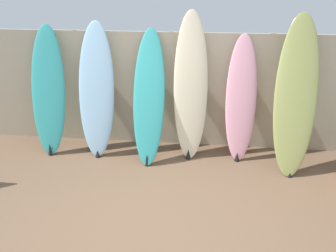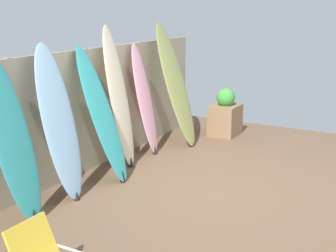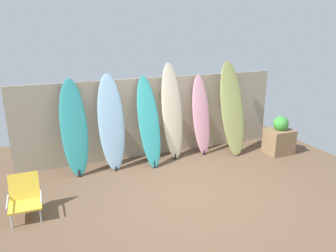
% 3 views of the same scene
% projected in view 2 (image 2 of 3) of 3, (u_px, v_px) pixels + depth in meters
% --- Properties ---
extents(ground, '(7.68, 7.68, 0.00)m').
position_uv_depth(ground, '(213.00, 192.00, 6.19)').
color(ground, brown).
extents(fence_back, '(6.08, 0.11, 1.80)m').
position_uv_depth(fence_back, '(90.00, 110.00, 6.91)').
color(fence_back, tan).
rests_on(fence_back, ground).
extents(surfboard_teal_0, '(0.53, 0.58, 1.91)m').
position_uv_depth(surfboard_teal_0, '(13.00, 141.00, 5.19)').
color(surfboard_teal_0, teal).
rests_on(surfboard_teal_0, ground).
extents(surfboard_skyblue_1, '(0.55, 0.54, 1.97)m').
position_uv_depth(surfboard_skyblue_1, '(59.00, 123.00, 5.81)').
color(surfboard_skyblue_1, '#8CB7D6').
rests_on(surfboard_skyblue_1, ground).
extents(surfboard_teal_2, '(0.46, 0.77, 1.88)m').
position_uv_depth(surfboard_teal_2, '(102.00, 116.00, 6.46)').
color(surfboard_teal_2, teal).
rests_on(surfboard_teal_2, ground).
extents(surfboard_cream_3, '(0.54, 0.51, 2.13)m').
position_uv_depth(surfboard_cream_3, '(119.00, 98.00, 6.99)').
color(surfboard_cream_3, beige).
rests_on(surfboard_cream_3, ground).
extents(surfboard_pink_4, '(0.47, 0.47, 1.82)m').
position_uv_depth(surfboard_pink_4, '(145.00, 100.00, 7.65)').
color(surfboard_pink_4, pink).
rests_on(surfboard_pink_4, ground).
extents(surfboard_olive_5, '(0.61, 0.81, 2.12)m').
position_uv_depth(surfboard_olive_5, '(176.00, 85.00, 8.09)').
color(surfboard_olive_5, olive).
rests_on(surfboard_olive_5, ground).
extents(planter_box, '(0.59, 0.49, 0.90)m').
position_uv_depth(planter_box, '(225.00, 115.00, 8.86)').
color(planter_box, '#846647').
rests_on(planter_box, ground).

